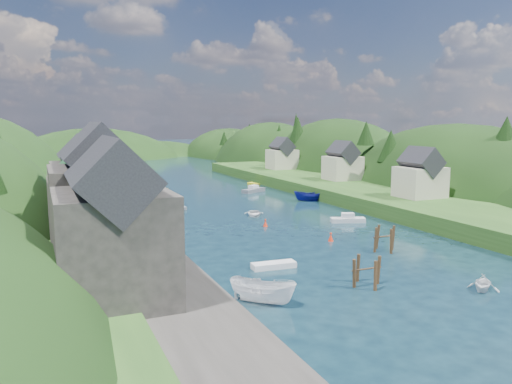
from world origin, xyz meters
name	(u,v)px	position (x,y,z in m)	size (l,w,h in m)	color
ground	(211,198)	(0.00, 50.00, 0.00)	(600.00, 600.00, 0.00)	black
hillside_right	(336,201)	(45.00, 75.00, -7.41)	(36.00, 245.56, 48.00)	black
far_hills	(122,182)	(1.22, 174.01, -10.80)	(103.00, 68.00, 44.00)	black
hill_trees	(188,139)	(-0.14, 64.95, 10.99)	(90.84, 145.26, 12.13)	black
quay_left	(103,236)	(-24.00, 20.00, 1.00)	(12.00, 110.00, 2.00)	#2D2B28
terrace_left_grass	(40,239)	(-31.00, 20.00, 1.25)	(12.00, 110.00, 2.50)	#234719
quayside_buildings	(95,205)	(-26.00, 6.39, 7.09)	(8.00, 35.84, 12.90)	#2D2B28
boat_sheds	(73,184)	(-26.00, 39.00, 5.27)	(7.00, 21.00, 7.50)	#2D2D30
terrace_right	(348,191)	(25.00, 40.00, 1.20)	(16.00, 120.00, 2.40)	#234719
right_bank_cottages	(338,164)	(28.00, 48.33, 5.84)	(9.00, 59.24, 8.41)	beige
piling_cluster_near	(366,274)	(-3.81, -5.89, 1.07)	(3.18, 2.97, 3.27)	#382314
piling_cluster_far	(384,241)	(5.42, 3.41, 1.17)	(2.98, 2.80, 3.49)	#382314
channel_buoy_near	(331,237)	(2.41, 10.07, 0.48)	(0.70, 0.70, 1.10)	red
channel_buoy_far	(265,223)	(-1.50, 21.23, 0.48)	(0.70, 0.70, 1.10)	red
moored_boats	(260,219)	(-1.45, 23.35, 0.64)	(37.37, 96.05, 2.29)	silver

